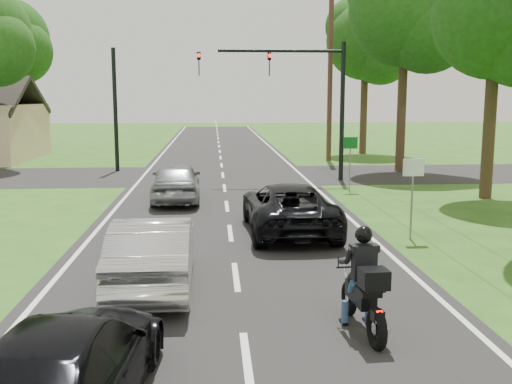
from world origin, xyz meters
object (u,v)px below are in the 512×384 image
silver_sedan (154,252)px  dark_car_behind (67,366)px  silver_suv (176,181)px  utility_pole_far (330,71)px  motorcycle_rider (364,291)px  sign_green (350,151)px  traffic_signal (300,86)px  dark_suv (289,208)px  sign_white (413,179)px

silver_sedan → dark_car_behind: 4.77m
silver_suv → dark_car_behind: 14.40m
utility_pole_far → silver_suv: bearing=-121.7°
motorcycle_rider → utility_pole_far: 25.81m
motorcycle_rider → sign_green: bearing=73.7°
motorcycle_rider → silver_suv: bearing=102.5°
dark_car_behind → traffic_signal: bearing=-100.8°
motorcycle_rider → utility_pole_far: bearing=76.0°
silver_sedan → silver_suv: bearing=-90.1°
silver_sedan → utility_pole_far: bearing=-110.0°
silver_sedan → utility_pole_far: 24.28m
motorcycle_rider → dark_car_behind: motorcycle_rider is taller
dark_suv → sign_white: bearing=160.6°
motorcycle_rider → utility_pole_far: size_ratio=0.20×
dark_suv → utility_pole_far: size_ratio=0.49×
dark_suv → dark_car_behind: size_ratio=1.17×
silver_suv → sign_green: size_ratio=1.97×
motorcycle_rider → silver_suv: (-3.67, 12.15, 0.04)m
dark_suv → dark_car_behind: (-3.77, -9.31, -0.07)m
silver_sedan → traffic_signal: bearing=-109.7°
motorcycle_rider → sign_white: bearing=60.9°
utility_pole_far → sign_green: (-1.30, -11.02, -3.49)m
silver_suv → motorcycle_rider: bearing=105.4°
utility_pole_far → traffic_signal: bearing=-109.7°
silver_suv → utility_pole_far: size_ratio=0.42×
silver_sedan → silver_suv: size_ratio=1.01×
dark_suv → dark_car_behind: bearing=66.8°
motorcycle_rider → sign_green: sign_green is taller
silver_sedan → sign_white: sign_white is taller
motorcycle_rider → sign_white: sign_white is taller
motorcycle_rider → silver_suv: size_ratio=0.48×
motorcycle_rider → silver_sedan: (-3.53, 2.50, 0.03)m
dark_car_behind → traffic_signal: size_ratio=0.66×
dark_car_behind → sign_white: (6.87, 8.29, 0.97)m
silver_suv → sign_green: bearing=-165.5°
sign_white → sign_green: bearing=88.6°
silver_sedan → sign_green: sign_green is taller
traffic_signal → dark_suv: bearing=-99.8°
silver_sedan → dark_suv: bearing=-126.1°
sign_green → dark_car_behind: bearing=-113.5°
motorcycle_rider → utility_pole_far: utility_pole_far is taller
motorcycle_rider → sign_green: (2.99, 14.05, 0.91)m
silver_sedan → utility_pole_far: (7.82, 22.57, 4.37)m
dark_suv → traffic_signal: bearing=-101.0°
traffic_signal → sign_green: (1.56, -3.02, -2.54)m
dark_car_behind → sign_white: bearing=-124.6°
motorcycle_rider → dark_suv: 7.07m
silver_sedan → sign_white: 7.30m
utility_pole_far → sign_white: utility_pole_far is taller
utility_pole_far → sign_white: 19.39m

